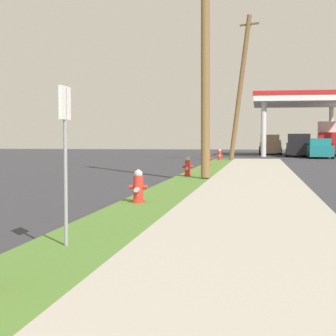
# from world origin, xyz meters

# --- Properties ---
(fire_hydrant_second) EXTENTS (0.42, 0.38, 0.74)m
(fire_hydrant_second) POSITION_xyz_m (0.48, 12.04, 0.45)
(fire_hydrant_second) COLOR red
(fire_hydrant_second) RESTS_ON grass_verge
(fire_hydrant_third) EXTENTS (0.42, 0.37, 0.74)m
(fire_hydrant_third) POSITION_xyz_m (0.44, 20.95, 0.45)
(fire_hydrant_third) COLOR red
(fire_hydrant_third) RESTS_ON grass_verge
(fire_hydrant_fourth) EXTENTS (0.42, 0.37, 0.74)m
(fire_hydrant_fourth) POSITION_xyz_m (0.46, 29.44, 0.45)
(fire_hydrant_fourth) COLOR red
(fire_hydrant_fourth) RESTS_ON grass_verge
(fire_hydrant_fifth) EXTENTS (0.42, 0.38, 0.74)m
(fire_hydrant_fifth) POSITION_xyz_m (0.53, 37.07, 0.45)
(fire_hydrant_fifth) COLOR red
(fire_hydrant_fifth) RESTS_ON grass_verge
(utility_pole_midground) EXTENTS (0.51, 2.04, 10.42)m
(utility_pole_midground) POSITION_xyz_m (1.17, 20.28, 5.41)
(utility_pole_midground) COLOR brown
(utility_pole_midground) RESTS_ON grass_verge
(utility_pole_background) EXTENTS (2.06, 1.12, 9.67)m
(utility_pole_background) POSITION_xyz_m (1.86, 37.70, 5.04)
(utility_pole_background) COLOR brown
(utility_pole_background) RESTS_ON grass_verge
(street_sign_post) EXTENTS (0.05, 0.36, 2.12)m
(street_sign_post) POSITION_xyz_m (0.61, 6.98, 1.63)
(street_sign_post) COLOR gray
(street_sign_post) RESTS_ON grass_verge
(car_teal_by_near_pump) EXTENTS (1.96, 4.51, 1.57)m
(car_teal_by_near_pump) POSITION_xyz_m (7.86, 45.44, 0.72)
(car_teal_by_near_pump) COLOR #197075
(car_teal_by_near_pump) RESTS_ON ground
(truck_black_at_forecourt) EXTENTS (2.57, 5.56, 1.97)m
(truck_black_at_forecourt) POSITION_xyz_m (6.58, 48.95, 0.91)
(truck_black_at_forecourt) COLOR black
(truck_black_at_forecourt) RESTS_ON ground
(truck_red_on_apron) EXTENTS (2.71, 6.57, 3.11)m
(truck_red_on_apron) POSITION_xyz_m (9.46, 52.69, 1.49)
(truck_red_on_apron) COLOR red
(truck_red_on_apron) RESTS_ON ground
(truck_tan_at_far_bay) EXTENTS (2.16, 5.42, 1.97)m
(truck_tan_at_far_bay) POSITION_xyz_m (4.20, 56.26, 0.91)
(truck_tan_at_far_bay) COLOR tan
(truck_tan_at_far_bay) RESTS_ON ground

